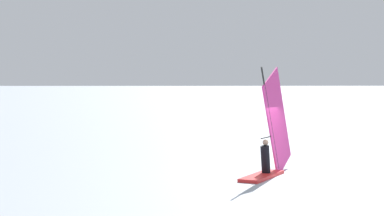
% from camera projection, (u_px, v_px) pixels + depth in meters
% --- Properties ---
extents(ground_plane, '(4000.00, 4000.00, 0.00)m').
position_uv_depth(ground_plane, '(301.00, 176.00, 22.16)').
color(ground_plane, '#9EA8B2').
extents(windsurfer, '(3.63, 3.45, 4.27)m').
position_uv_depth(windsurfer, '(270.00, 146.00, 22.56)').
color(windsurfer, red).
rests_on(windsurfer, ground_plane).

